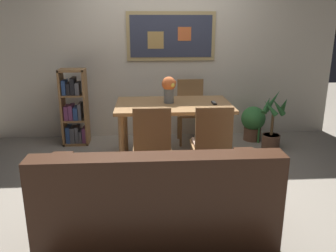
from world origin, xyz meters
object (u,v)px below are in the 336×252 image
object	(u,v)px
dining_chair_near_right	(212,140)
leather_couch	(156,206)
tv_remote	(214,103)
potted_ivy	(253,122)
flower_vase	(169,88)
dining_chair_far_right	(191,106)
bookshelf	(74,111)
dining_table	(173,111)
dining_chair_near_left	(152,140)
potted_palm	(272,126)

from	to	relation	value
dining_chair_near_right	leather_couch	xyz separation A→B (m)	(-0.62, -0.93, -0.23)
leather_couch	tv_remote	xyz separation A→B (m)	(0.77, 1.65, 0.45)
potted_ivy	flower_vase	size ratio (longest dim) A/B	1.81
dining_chair_near_right	potted_ivy	bearing A→B (deg)	58.58
dining_chair_far_right	bookshelf	distance (m)	1.68
dining_chair_far_right	leather_couch	size ratio (longest dim) A/B	0.51
dining_table	dining_chair_far_right	xyz separation A→B (m)	(0.32, 0.77, -0.11)
tv_remote	dining_chair_far_right	bearing A→B (deg)	102.27
leather_couch	tv_remote	distance (m)	1.88
leather_couch	tv_remote	size ratio (longest dim) A/B	11.51
dining_chair_near_left	bookshelf	xyz separation A→B (m)	(-1.08, 1.50, -0.05)
flower_vase	tv_remote	xyz separation A→B (m)	(0.55, -0.09, -0.18)
dining_chair_near_left	potted_palm	distance (m)	2.04
potted_palm	tv_remote	world-z (taller)	potted_palm
dining_table	potted_palm	distance (m)	1.50
bookshelf	leather_couch	bearing A→B (deg)	-66.08
bookshelf	dining_chair_near_right	bearing A→B (deg)	-41.66
leather_couch	bookshelf	size ratio (longest dim) A/B	1.65
bookshelf	potted_ivy	bearing A→B (deg)	-0.44
leather_couch	potted_palm	world-z (taller)	leather_couch
flower_vase	tv_remote	distance (m)	0.58
dining_chair_far_right	tv_remote	size ratio (longest dim) A/B	5.82
dining_chair_far_right	dining_chair_near_left	bearing A→B (deg)	-111.65
potted_palm	tv_remote	xyz separation A→B (m)	(-0.92, -0.41, 0.44)
potted_ivy	dining_chair_near_right	bearing A→B (deg)	-121.42
flower_vase	potted_palm	bearing A→B (deg)	12.20
potted_ivy	leather_couch	bearing A→B (deg)	-122.28
dining_chair_near_left	potted_ivy	size ratio (longest dim) A/B	1.54
dining_chair_near_right	dining_chair_far_right	world-z (taller)	same
dining_table	flower_vase	bearing A→B (deg)	142.02
dining_table	leather_couch	xyz separation A→B (m)	(-0.28, -1.70, -0.34)
bookshelf	potted_ivy	xyz separation A→B (m)	(2.62, -0.02, -0.21)
leather_couch	dining_table	bearing A→B (deg)	80.68
bookshelf	potted_palm	size ratio (longest dim) A/B	1.32
potted_ivy	flower_vase	xyz separation A→B (m)	(-1.31, -0.69, 0.66)
dining_chair_far_right	dining_chair_near_left	distance (m)	1.63
potted_ivy	potted_palm	distance (m)	0.41
bookshelf	tv_remote	size ratio (longest dim) A/B	6.97
dining_chair_near_right	bookshelf	size ratio (longest dim) A/B	0.84
leather_couch	bookshelf	xyz separation A→B (m)	(-1.09, 2.45, 0.18)
flower_vase	bookshelf	bearing A→B (deg)	151.57
dining_chair_near_right	leather_couch	distance (m)	1.14
leather_couch	tv_remote	world-z (taller)	leather_couch
potted_ivy	flower_vase	bearing A→B (deg)	-152.24
potted_palm	flower_vase	bearing A→B (deg)	-167.80
dining_chair_near_left	flower_vase	xyz separation A→B (m)	(0.23, 0.79, 0.41)
dining_chair_far_right	potted_palm	size ratio (longest dim) A/B	1.10
dining_chair_far_right	dining_chair_near_right	bearing A→B (deg)	-89.14
dining_chair_far_right	potted_ivy	world-z (taller)	dining_chair_far_right
potted_palm	potted_ivy	bearing A→B (deg)	113.07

